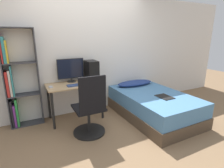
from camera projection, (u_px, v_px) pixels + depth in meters
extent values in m
plane|color=#846647|center=(119.00, 137.00, 2.92)|extent=(14.00, 14.00, 0.00)
cube|color=silver|center=(89.00, 54.00, 3.73)|extent=(8.00, 0.05, 2.50)
cube|color=tan|center=(75.00, 85.00, 3.41)|extent=(1.06, 0.59, 0.02)
cylinder|color=black|center=(53.00, 111.00, 3.09)|extent=(0.04, 0.04, 0.71)
cylinder|color=black|center=(102.00, 102.00, 3.51)|extent=(0.04, 0.04, 0.71)
cylinder|color=black|center=(49.00, 102.00, 3.51)|extent=(0.04, 0.04, 0.71)
cylinder|color=black|center=(93.00, 95.00, 3.93)|extent=(0.04, 0.04, 0.71)
cube|color=#38383D|center=(4.00, 81.00, 3.01)|extent=(0.02, 0.23, 1.78)
cube|color=#38383D|center=(38.00, 77.00, 3.25)|extent=(0.02, 0.23, 1.78)
cube|color=#38383D|center=(28.00, 123.00, 3.37)|extent=(0.53, 0.23, 0.02)
cube|color=#38383D|center=(24.00, 95.00, 3.21)|extent=(0.53, 0.23, 0.02)
cube|color=#38383D|center=(20.00, 63.00, 3.05)|extent=(0.53, 0.23, 0.02)
cube|color=#38383D|center=(15.00, 28.00, 2.89)|extent=(0.53, 0.23, 0.02)
cube|color=black|center=(12.00, 113.00, 3.19)|extent=(0.04, 0.19, 0.50)
cube|color=#7A338E|center=(15.00, 115.00, 3.22)|extent=(0.04, 0.19, 0.42)
cube|color=green|center=(17.00, 112.00, 3.23)|extent=(0.03, 0.19, 0.52)
cube|color=red|center=(7.00, 84.00, 3.04)|extent=(0.04, 0.19, 0.45)
cube|color=beige|center=(10.00, 83.00, 3.06)|extent=(0.03, 0.19, 0.46)
cube|color=teal|center=(12.00, 81.00, 3.06)|extent=(0.02, 0.19, 0.54)
cube|color=red|center=(1.00, 48.00, 2.87)|extent=(0.02, 0.19, 0.49)
cube|color=teal|center=(4.00, 50.00, 2.90)|extent=(0.04, 0.19, 0.43)
cube|color=gold|center=(7.00, 52.00, 2.92)|extent=(0.02, 0.19, 0.37)
cylinder|color=black|center=(89.00, 131.00, 3.07)|extent=(0.56, 0.56, 0.03)
cylinder|color=black|center=(89.00, 120.00, 3.01)|extent=(0.05, 0.05, 0.42)
cube|color=black|center=(88.00, 108.00, 2.95)|extent=(0.48, 0.48, 0.04)
cube|color=black|center=(93.00, 94.00, 2.68)|extent=(0.43, 0.04, 0.57)
cube|color=#4C3D2D|center=(152.00, 111.00, 3.67)|extent=(1.19, 1.87, 0.23)
cube|color=teal|center=(153.00, 100.00, 3.60)|extent=(1.16, 1.84, 0.28)
ellipsoid|color=navy|center=(135.00, 83.00, 4.13)|extent=(0.91, 0.36, 0.11)
cube|color=black|center=(165.00, 97.00, 3.34)|extent=(0.24, 0.32, 0.01)
cylinder|color=black|center=(72.00, 82.00, 3.57)|extent=(0.18, 0.18, 0.01)
cylinder|color=black|center=(71.00, 79.00, 3.56)|extent=(0.04, 0.04, 0.08)
cube|color=black|center=(71.00, 69.00, 3.50)|extent=(0.53, 0.01, 0.40)
cube|color=black|center=(71.00, 69.00, 3.50)|extent=(0.51, 0.01, 0.38)
cube|color=#33477A|center=(78.00, 85.00, 3.32)|extent=(0.39, 0.14, 0.02)
cube|color=black|center=(92.00, 71.00, 3.62)|extent=(0.22, 0.35, 0.42)
ellipsoid|color=silver|center=(90.00, 83.00, 3.43)|extent=(0.06, 0.09, 0.02)
cube|color=#B7B7BC|center=(51.00, 87.00, 3.20)|extent=(0.07, 0.14, 0.01)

